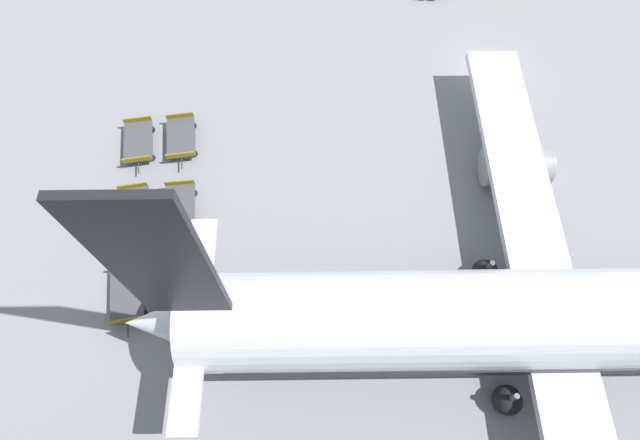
{
  "coord_description": "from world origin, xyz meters",
  "views": [
    {
      "loc": [
        22.3,
        -12.19,
        24.03
      ],
      "look_at": [
        10.88,
        -11.45,
        1.73
      ],
      "focal_mm": 28.0,
      "sensor_mm": 36.0,
      "label": 1
    }
  ],
  "objects_px": {
    "baggage_dolly_row_near_col_c": "(128,294)",
    "baggage_dolly_row_mid_a_col_b": "(180,208)",
    "airplane": "(579,319)",
    "baggage_dolly_row_mid_a_col_c": "(185,288)",
    "baggage_dolly_row_near_col_a": "(139,142)",
    "baggage_dolly_row_mid_a_col_a": "(181,138)",
    "baggage_dolly_row_near_col_b": "(134,211)"
  },
  "relations": [
    {
      "from": "baggage_dolly_row_mid_a_col_a",
      "to": "baggage_dolly_row_mid_a_col_c",
      "type": "relative_size",
      "value": 1.01
    },
    {
      "from": "baggage_dolly_row_near_col_a",
      "to": "baggage_dolly_row_mid_a_col_a",
      "type": "distance_m",
      "value": 2.44
    },
    {
      "from": "baggage_dolly_row_mid_a_col_c",
      "to": "baggage_dolly_row_mid_a_col_a",
      "type": "bearing_deg",
      "value": -175.37
    },
    {
      "from": "baggage_dolly_row_near_col_c",
      "to": "baggage_dolly_row_near_col_a",
      "type": "bearing_deg",
      "value": -177.62
    },
    {
      "from": "baggage_dolly_row_mid_a_col_a",
      "to": "baggage_dolly_row_mid_a_col_c",
      "type": "distance_m",
      "value": 9.26
    },
    {
      "from": "baggage_dolly_row_near_col_b",
      "to": "baggage_dolly_row_near_col_c",
      "type": "xyz_separation_m",
      "value": [
        4.69,
        0.18,
        0.0
      ]
    },
    {
      "from": "baggage_dolly_row_near_col_b",
      "to": "baggage_dolly_row_mid_a_col_a",
      "type": "relative_size",
      "value": 1.0
    },
    {
      "from": "baggage_dolly_row_near_col_b",
      "to": "baggage_dolly_row_mid_a_col_c",
      "type": "distance_m",
      "value": 5.44
    },
    {
      "from": "airplane",
      "to": "baggage_dolly_row_mid_a_col_a",
      "type": "bearing_deg",
      "value": -124.31
    },
    {
      "from": "airplane",
      "to": "baggage_dolly_row_mid_a_col_b",
      "type": "xyz_separation_m",
      "value": [
        -8.0,
        -18.31,
        -2.38
      ]
    },
    {
      "from": "baggage_dolly_row_near_col_b",
      "to": "baggage_dolly_row_mid_a_col_c",
      "type": "height_order",
      "value": "same"
    },
    {
      "from": "baggage_dolly_row_near_col_b",
      "to": "baggage_dolly_row_mid_a_col_a",
      "type": "distance_m",
      "value": 5.19
    },
    {
      "from": "baggage_dolly_row_near_col_b",
      "to": "baggage_dolly_row_near_col_c",
      "type": "height_order",
      "value": "same"
    },
    {
      "from": "baggage_dolly_row_mid_a_col_c",
      "to": "baggage_dolly_row_near_col_a",
      "type": "bearing_deg",
      "value": -160.71
    },
    {
      "from": "baggage_dolly_row_mid_a_col_b",
      "to": "baggage_dolly_row_mid_a_col_c",
      "type": "bearing_deg",
      "value": 6.61
    },
    {
      "from": "baggage_dolly_row_near_col_c",
      "to": "baggage_dolly_row_mid_a_col_b",
      "type": "distance_m",
      "value": 5.24
    },
    {
      "from": "baggage_dolly_row_near_col_c",
      "to": "baggage_dolly_row_mid_a_col_b",
      "type": "bearing_deg",
      "value": 154.34
    },
    {
      "from": "baggage_dolly_row_near_col_b",
      "to": "baggage_dolly_row_mid_a_col_b",
      "type": "xyz_separation_m",
      "value": [
        -0.03,
        2.45,
        0.0
      ]
    },
    {
      "from": "baggage_dolly_row_near_col_c",
      "to": "baggage_dolly_row_mid_a_col_c",
      "type": "distance_m",
      "value": 2.81
    },
    {
      "from": "airplane",
      "to": "baggage_dolly_row_near_col_a",
      "type": "distance_m",
      "value": 24.53
    },
    {
      "from": "airplane",
      "to": "baggage_dolly_row_near_col_c",
      "type": "height_order",
      "value": "airplane"
    },
    {
      "from": "baggage_dolly_row_mid_a_col_b",
      "to": "baggage_dolly_row_mid_a_col_c",
      "type": "relative_size",
      "value": 1.0
    },
    {
      "from": "airplane",
      "to": "baggage_dolly_row_mid_a_col_a",
      "type": "relative_size",
      "value": 10.9
    },
    {
      "from": "baggage_dolly_row_near_col_b",
      "to": "baggage_dolly_row_mid_a_col_b",
      "type": "distance_m",
      "value": 2.45
    },
    {
      "from": "baggage_dolly_row_mid_a_col_a",
      "to": "baggage_dolly_row_mid_a_col_c",
      "type": "bearing_deg",
      "value": 4.63
    },
    {
      "from": "baggage_dolly_row_near_col_b",
      "to": "baggage_dolly_row_mid_a_col_b",
      "type": "bearing_deg",
      "value": 90.8
    },
    {
      "from": "baggage_dolly_row_near_col_a",
      "to": "baggage_dolly_row_near_col_c",
      "type": "relative_size",
      "value": 1.0
    },
    {
      "from": "airplane",
      "to": "baggage_dolly_row_mid_a_col_b",
      "type": "distance_m",
      "value": 20.12
    },
    {
      "from": "airplane",
      "to": "baggage_dolly_row_near_col_c",
      "type": "distance_m",
      "value": 20.98
    },
    {
      "from": "baggage_dolly_row_near_col_b",
      "to": "baggage_dolly_row_mid_a_col_c",
      "type": "xyz_separation_m",
      "value": [
        4.55,
        2.99,
        0.0
      ]
    },
    {
      "from": "baggage_dolly_row_mid_a_col_c",
      "to": "baggage_dolly_row_mid_a_col_b",
      "type": "bearing_deg",
      "value": -173.39
    },
    {
      "from": "baggage_dolly_row_near_col_a",
      "to": "baggage_dolly_row_mid_a_col_a",
      "type": "relative_size",
      "value": 1.0
    }
  ]
}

